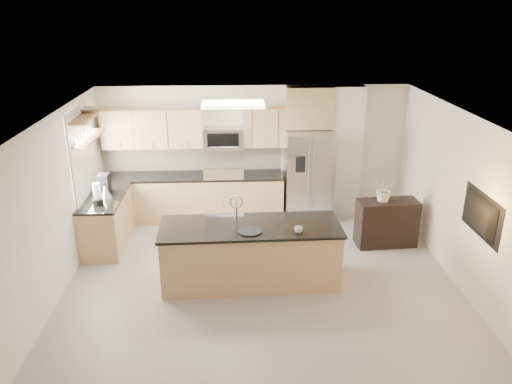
{
  "coord_description": "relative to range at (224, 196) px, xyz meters",
  "views": [
    {
      "loc": [
        -0.41,
        -6.33,
        4.11
      ],
      "look_at": [
        -0.05,
        1.3,
        1.17
      ],
      "focal_mm": 35.0,
      "sensor_mm": 36.0,
      "label": 1
    }
  ],
  "objects": [
    {
      "name": "window",
      "position": [
        -2.38,
        -1.07,
        1.18
      ],
      "size": [
        0.04,
        1.15,
        1.65
      ],
      "color": "white",
      "rests_on": "wall_left"
    },
    {
      "name": "upper_cabinets",
      "position": [
        -0.7,
        0.16,
        1.35
      ],
      "size": [
        3.5,
        0.33,
        0.75
      ],
      "color": "tan",
      "rests_on": "wall_back"
    },
    {
      "name": "floor",
      "position": [
        0.6,
        -2.92,
        -0.47
      ],
      "size": [
        6.5,
        6.5,
        0.0
      ],
      "primitive_type": "plane",
      "color": "#A3A09B",
      "rests_on": "ground"
    },
    {
      "name": "island",
      "position": [
        0.43,
        -2.44,
        0.0
      ],
      "size": [
        2.75,
        1.05,
        1.37
      ],
      "rotation": [
        0.0,
        0.0,
        0.02
      ],
      "color": "tan",
      "rests_on": "floor"
    },
    {
      "name": "wall_right",
      "position": [
        3.6,
        -2.92,
        0.83
      ],
      "size": [
        0.02,
        6.5,
        2.6
      ],
      "primitive_type": "cube",
      "color": "white",
      "rests_on": "floor"
    },
    {
      "name": "television",
      "position": [
        3.51,
        -3.12,
        0.88
      ],
      "size": [
        0.14,
        1.08,
        0.62
      ],
      "primitive_type": "imported",
      "rotation": [
        0.0,
        0.0,
        1.57
      ],
      "color": "black",
      "rests_on": "wall_right"
    },
    {
      "name": "left_counter",
      "position": [
        -2.07,
        -1.07,
        -0.01
      ],
      "size": [
        0.66,
        1.5,
        0.92
      ],
      "color": "tan",
      "rests_on": "floor"
    },
    {
      "name": "shelf_upper",
      "position": [
        -2.25,
        -0.97,
        1.85
      ],
      "size": [
        0.3,
        1.2,
        0.04
      ],
      "primitive_type": "cube",
      "color": "olive",
      "rests_on": "wall_left"
    },
    {
      "name": "ceiling_fixture",
      "position": [
        0.2,
        -1.32,
        2.09
      ],
      "size": [
        1.0,
        0.5,
        0.06
      ],
      "primitive_type": "cube",
      "color": "white",
      "rests_on": "ceiling"
    },
    {
      "name": "shelf_lower",
      "position": [
        -2.25,
        -0.97,
        1.48
      ],
      "size": [
        0.3,
        1.2,
        0.04
      ],
      "primitive_type": "cube",
      "color": "olive",
      "rests_on": "wall_left"
    },
    {
      "name": "cup",
      "position": [
        1.12,
        -2.71,
        0.52
      ],
      "size": [
        0.14,
        0.14,
        0.09
      ],
      "primitive_type": "imported",
      "rotation": [
        0.0,
        0.0,
        -0.15
      ],
      "color": "silver",
      "rests_on": "island"
    },
    {
      "name": "wall_left",
      "position": [
        -2.4,
        -2.92,
        0.83
      ],
      "size": [
        0.02,
        6.5,
        2.6
      ],
      "primitive_type": "cube",
      "color": "white",
      "rests_on": "floor"
    },
    {
      "name": "wall_back",
      "position": [
        0.6,
        0.33,
        0.83
      ],
      "size": [
        6.0,
        0.02,
        2.6
      ],
      "primitive_type": "cube",
      "color": "white",
      "rests_on": "floor"
    },
    {
      "name": "ceiling",
      "position": [
        0.6,
        -2.92,
        2.13
      ],
      "size": [
        6.0,
        6.5,
        0.02
      ],
      "primitive_type": "cube",
      "color": "white",
      "rests_on": "wall_back"
    },
    {
      "name": "kettle",
      "position": [
        -2.02,
        -1.12,
        0.56
      ],
      "size": [
        0.21,
        0.21,
        0.26
      ],
      "color": "#B3B3B5",
      "rests_on": "left_counter"
    },
    {
      "name": "credenza",
      "position": [
        2.89,
        -1.31,
        -0.05
      ],
      "size": [
        1.07,
        0.5,
        0.84
      ],
      "primitive_type": "cube",
      "rotation": [
        0.0,
        0.0,
        0.06
      ],
      "color": "black",
      "rests_on": "floor"
    },
    {
      "name": "range",
      "position": [
        0.0,
        0.0,
        0.0
      ],
      "size": [
        0.76,
        0.64,
        1.14
      ],
      "color": "black",
      "rests_on": "floor"
    },
    {
      "name": "coffee_maker",
      "position": [
        -2.09,
        -0.87,
        0.61
      ],
      "size": [
        0.19,
        0.23,
        0.35
      ],
      "color": "black",
      "rests_on": "left_counter"
    },
    {
      "name": "platter",
      "position": [
        0.42,
        -2.65,
        0.48
      ],
      "size": [
        0.45,
        0.45,
        0.02
      ],
      "primitive_type": "cylinder",
      "rotation": [
        0.0,
        0.0,
        -0.35
      ],
      "color": "black",
      "rests_on": "island"
    },
    {
      "name": "bowl",
      "position": [
        -2.25,
        -0.73,
        1.91
      ],
      "size": [
        0.41,
        0.41,
        0.09
      ],
      "primitive_type": "imported",
      "rotation": [
        0.0,
        0.0,
        0.12
      ],
      "color": "#B3B3B5",
      "rests_on": "shelf_upper"
    },
    {
      "name": "microwave",
      "position": [
        0.0,
        0.12,
        1.16
      ],
      "size": [
        0.76,
        0.4,
        0.4
      ],
      "color": "#B3B3B5",
      "rests_on": "upper_cabinets"
    },
    {
      "name": "blender",
      "position": [
        -2.07,
        -1.45,
        0.62
      ],
      "size": [
        0.17,
        0.17,
        0.39
      ],
      "color": "black",
      "rests_on": "left_counter"
    },
    {
      "name": "back_counter",
      "position": [
        -0.63,
        0.01,
        -0.0
      ],
      "size": [
        3.55,
        0.66,
        1.44
      ],
      "color": "tan",
      "rests_on": "floor"
    },
    {
      "name": "flower_vase",
      "position": [
        2.8,
        -1.3,
        0.69
      ],
      "size": [
        0.62,
        0.55,
        0.66
      ],
      "primitive_type": "imported",
      "rotation": [
        0.0,
        0.0,
        0.06
      ],
      "color": "beige",
      "rests_on": "credenza"
    },
    {
      "name": "partition_column",
      "position": [
        2.42,
        0.18,
        0.83
      ],
      "size": [
        0.6,
        0.3,
        2.6
      ],
      "primitive_type": "cube",
      "color": "silver",
      "rests_on": "floor"
    },
    {
      "name": "refrigerator",
      "position": [
        1.66,
        -0.05,
        0.42
      ],
      "size": [
        0.92,
        0.78,
        1.78
      ],
      "color": "#B3B3B5",
      "rests_on": "floor"
    }
  ]
}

